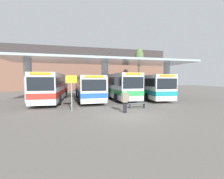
{
  "coord_description": "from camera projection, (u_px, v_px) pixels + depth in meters",
  "views": [
    {
      "loc": [
        -3.62,
        -10.18,
        2.61
      ],
      "look_at": [
        0.0,
        4.75,
        1.6
      ],
      "focal_mm": 24.0,
      "sensor_mm": 36.0,
      "label": 1
    }
  ],
  "objects": [
    {
      "name": "poplar_tree_behind_left",
      "position": [
        139.0,
        59.0,
        32.53
      ],
      "size": [
        1.84,
        1.84,
        9.5
      ],
      "color": "brown",
      "rests_on": "ground_plane"
    },
    {
      "name": "transit_bus_center_bay",
      "position": [
        88.0,
        87.0,
        19.47
      ],
      "size": [
        3.07,
        11.19,
        3.04
      ],
      "rotation": [
        0.0,
        0.0,
        3.17
      ],
      "color": "silver",
      "rests_on": "ground_plane"
    },
    {
      "name": "waiting_bench_near_pillar",
      "position": [
        137.0,
        104.0,
        13.74
      ],
      "size": [
        1.73,
        0.44,
        0.46
      ],
      "color": "#4C5156",
      "rests_on": "ground_plane"
    },
    {
      "name": "station_canopy",
      "position": [
        105.0,
        66.0,
        18.98
      ],
      "size": [
        22.78,
        6.58,
        5.09
      ],
      "color": "silver",
      "rests_on": "ground_plane"
    },
    {
      "name": "townhouse_backdrop",
      "position": [
        90.0,
        65.0,
        37.1
      ],
      "size": [
        40.0,
        0.58,
        10.55
      ],
      "color": "brown",
      "rests_on": "ground_plane"
    },
    {
      "name": "pedestrian_waiting",
      "position": [
        125.0,
        100.0,
        11.72
      ],
      "size": [
        0.64,
        0.3,
        1.73
      ],
      "rotation": [
        0.0,
        0.0,
        -0.12
      ],
      "color": "black",
      "rests_on": "ground_plane"
    },
    {
      "name": "parked_car_street",
      "position": [
        86.0,
        86.0,
        34.32
      ],
      "size": [
        4.39,
        2.09,
        2.3
      ],
      "rotation": [
        0.0,
        0.0,
        0.06
      ],
      "color": "maroon",
      "rests_on": "ground_plane"
    },
    {
      "name": "transit_bus_left_bay",
      "position": [
        53.0,
        86.0,
        18.34
      ],
      "size": [
        2.96,
        11.34,
        3.28
      ],
      "rotation": [
        0.0,
        0.0,
        3.11
      ],
      "color": "silver",
      "rests_on": "ground_plane"
    },
    {
      "name": "transit_bus_right_bay",
      "position": [
        117.0,
        85.0,
        20.76
      ],
      "size": [
        3.07,
        10.87,
        3.35
      ],
      "rotation": [
        0.0,
        0.0,
        3.18
      ],
      "color": "silver",
      "rests_on": "ground_plane"
    },
    {
      "name": "ground_plane",
      "position": [
        127.0,
        116.0,
        10.89
      ],
      "size": [
        100.0,
        100.0,
        0.0
      ],
      "primitive_type": "plane",
      "color": "#605B56"
    },
    {
      "name": "info_sign_platform",
      "position": [
        71.0,
        86.0,
        12.29
      ],
      "size": [
        0.9,
        0.09,
        2.95
      ],
      "color": "gray",
      "rests_on": "ground_plane"
    },
    {
      "name": "transit_bus_far_right_bay",
      "position": [
        144.0,
        85.0,
        21.92
      ],
      "size": [
        3.17,
        12.38,
        3.18
      ],
      "rotation": [
        0.0,
        0.0,
        3.09
      ],
      "color": "white",
      "rests_on": "ground_plane"
    }
  ]
}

